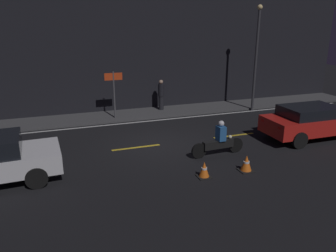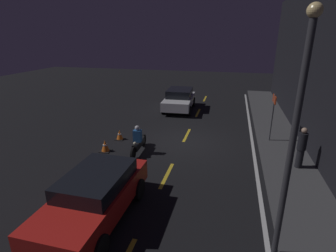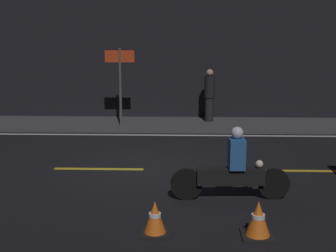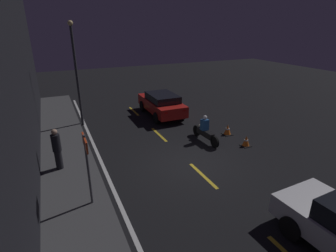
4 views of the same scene
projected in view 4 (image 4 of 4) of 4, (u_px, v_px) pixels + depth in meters
name	position (u px, v px, depth m)	size (l,w,h in m)	color
ground_plane	(191.00, 164.00, 11.16)	(56.00, 56.00, 0.00)	black
raised_curb	(74.00, 190.00, 9.30)	(28.00, 2.12, 0.11)	#424244
building_front	(11.00, 86.00, 7.43)	(28.00, 0.30, 7.85)	black
lane_dash_c	(203.00, 175.00, 10.31)	(2.00, 0.14, 0.01)	gold
lane_dash_d	(159.00, 135.00, 14.12)	(2.00, 0.14, 0.01)	gold
lane_dash_e	(134.00, 111.00, 17.94)	(2.00, 0.14, 0.01)	gold
lane_solid_kerb	(110.00, 183.00, 9.83)	(25.20, 0.14, 0.01)	silver
taxi_red	(162.00, 103.00, 16.88)	(4.31, 1.94, 1.46)	red
motorcycle	(205.00, 131.00, 13.14)	(2.19, 0.37, 1.36)	black
traffic_cone_near	(246.00, 141.00, 12.73)	(0.44, 0.44, 0.53)	black
traffic_cone_mid	(228.00, 130.00, 14.06)	(0.48, 0.48, 0.56)	black
pedestrian	(57.00, 149.00, 10.32)	(0.34, 0.34, 1.70)	black
shop_sign	(87.00, 157.00, 7.97)	(0.90, 0.08, 2.40)	#4C4C51
street_lamp	(76.00, 70.00, 14.34)	(0.28, 0.28, 5.76)	#333338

